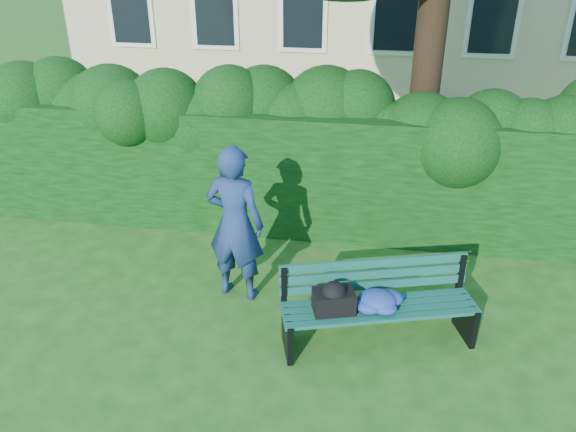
# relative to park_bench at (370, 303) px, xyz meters

# --- Properties ---
(ground) EXTENTS (80.00, 80.00, 0.00)m
(ground) POSITION_rel_park_bench_xyz_m (-1.05, 0.40, -0.50)
(ground) COLOR #205516
(ground) RESTS_ON ground
(hedge) EXTENTS (10.00, 1.00, 1.80)m
(hedge) POSITION_rel_park_bench_xyz_m (-1.05, 2.60, 0.40)
(hedge) COLOR black
(hedge) RESTS_ON ground
(park_bench) EXTENTS (2.14, 1.15, 0.89)m
(park_bench) POSITION_rel_park_bench_xyz_m (0.00, 0.00, 0.00)
(park_bench) COLOR #105442
(park_bench) RESTS_ON ground
(man_reading) EXTENTS (0.77, 0.57, 1.93)m
(man_reading) POSITION_rel_park_bench_xyz_m (-1.62, 0.66, 0.46)
(man_reading) COLOR navy
(man_reading) RESTS_ON ground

